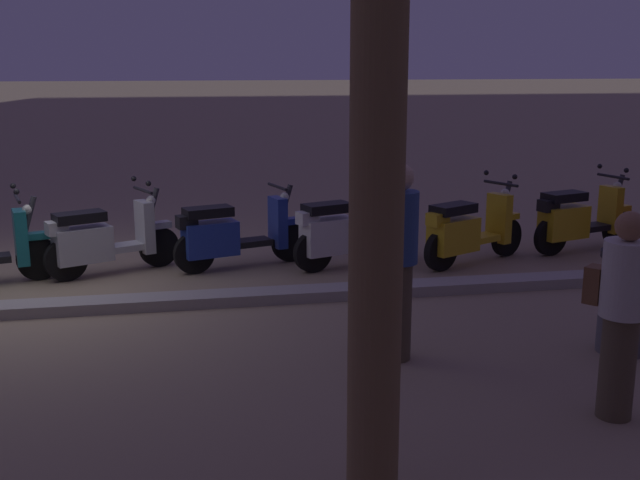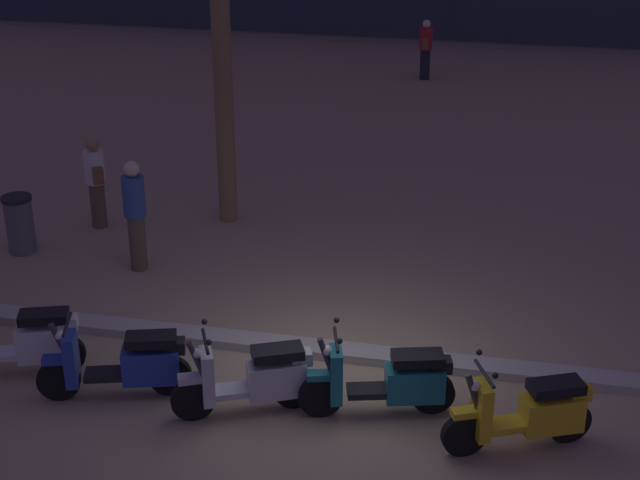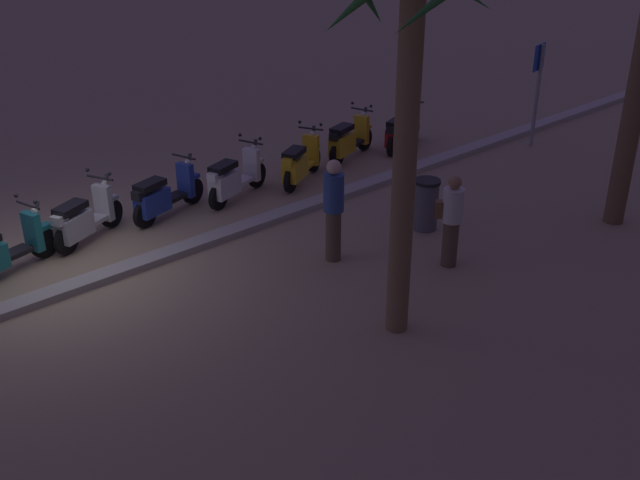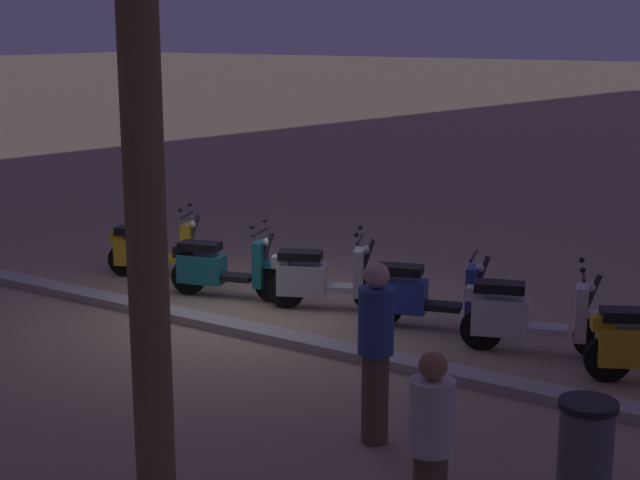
% 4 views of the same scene
% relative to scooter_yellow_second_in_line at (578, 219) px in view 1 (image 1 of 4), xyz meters
% --- Properties ---
extents(ground_plane, '(200.00, 200.00, 0.00)m').
position_rel_scooter_yellow_second_in_line_xyz_m(ground_plane, '(7.23, 0.97, -0.46)').
color(ground_plane, '#9E896B').
extents(curb_strip, '(60.00, 0.36, 0.12)m').
position_rel_scooter_yellow_second_in_line_xyz_m(curb_strip, '(7.23, 1.51, -0.40)').
color(curb_strip, '#ADA89E').
rests_on(curb_strip, ground).
extents(scooter_yellow_second_in_line, '(1.75, 0.77, 1.17)m').
position_rel_scooter_yellow_second_in_line_xyz_m(scooter_yellow_second_in_line, '(0.00, 0.00, 0.00)').
color(scooter_yellow_second_in_line, black).
rests_on(scooter_yellow_second_in_line, ground).
extents(scooter_yellow_far_back, '(1.65, 0.95, 1.17)m').
position_rel_scooter_yellow_second_in_line_xyz_m(scooter_yellow_far_back, '(1.78, 0.41, -0.01)').
color(scooter_yellow_far_back, black).
rests_on(scooter_yellow_far_back, ground).
extents(scooter_white_mid_rear, '(1.79, 0.84, 1.17)m').
position_rel_scooter_yellow_second_in_line_xyz_m(scooter_white_mid_rear, '(3.35, 0.24, 0.00)').
color(scooter_white_mid_rear, black).
rests_on(scooter_white_mid_rear, ground).
extents(scooter_blue_tail_end, '(1.80, 0.79, 1.04)m').
position_rel_scooter_yellow_second_in_line_xyz_m(scooter_blue_tail_end, '(4.82, 0.05, -0.01)').
color(scooter_blue_tail_end, black).
rests_on(scooter_blue_tail_end, ground).
extents(scooter_silver_lead_nearest, '(1.61, 0.88, 1.17)m').
position_rel_scooter_yellow_second_in_line_xyz_m(scooter_silver_lead_nearest, '(6.42, 0.06, -0.01)').
color(scooter_silver_lead_nearest, black).
rests_on(scooter_silver_lead_nearest, ground).
extents(pedestrian_window_shopping, '(0.34, 0.34, 1.77)m').
position_rel_scooter_yellow_second_in_line_xyz_m(pedestrian_window_shopping, '(3.61, 3.42, 0.48)').
color(pedestrian_window_shopping, brown).
rests_on(pedestrian_window_shopping, ground).
extents(pedestrian_by_palm_tree, '(0.41, 0.44, 1.57)m').
position_rel_scooter_yellow_second_in_line_xyz_m(pedestrian_by_palm_tree, '(2.32, 4.84, 0.37)').
color(pedestrian_by_palm_tree, brown).
rests_on(pedestrian_by_palm_tree, ground).
extents(litter_bin, '(0.48, 0.48, 0.95)m').
position_rel_scooter_yellow_second_in_line_xyz_m(litter_bin, '(1.52, 3.63, 0.02)').
color(litter_bin, '#56565B').
rests_on(litter_bin, ground).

